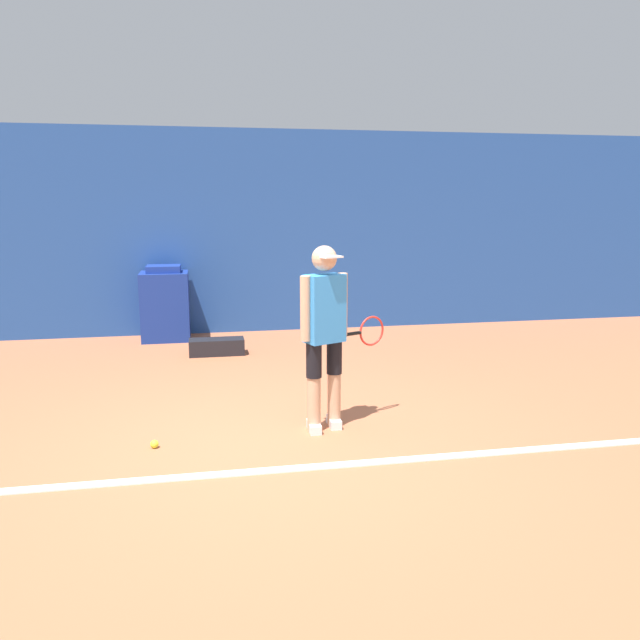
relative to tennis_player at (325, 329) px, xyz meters
The scene contains 7 objects.
ground_plane 1.09m from the tennis_player, 149.89° to the right, with size 24.00×24.00×0.00m, color #B76642.
back_wall 4.55m from the tennis_player, 96.50° to the left, with size 24.00×0.10×3.10m.
court_baseline 1.33m from the tennis_player, 121.83° to the right, with size 21.60×0.10×0.01m.
tennis_player is the anchor object (origin of this frame).
tennis_ball 1.74m from the tennis_player, behind, with size 0.07×0.07×0.07m.
covered_chair 4.40m from the tennis_player, 111.46° to the left, with size 0.69×0.60×1.10m.
equipment_bag 3.21m from the tennis_player, 106.66° to the left, with size 0.73×0.28×0.22m.
Camera 1 is at (-0.54, -4.97, 2.03)m, focal length 35.00 mm.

